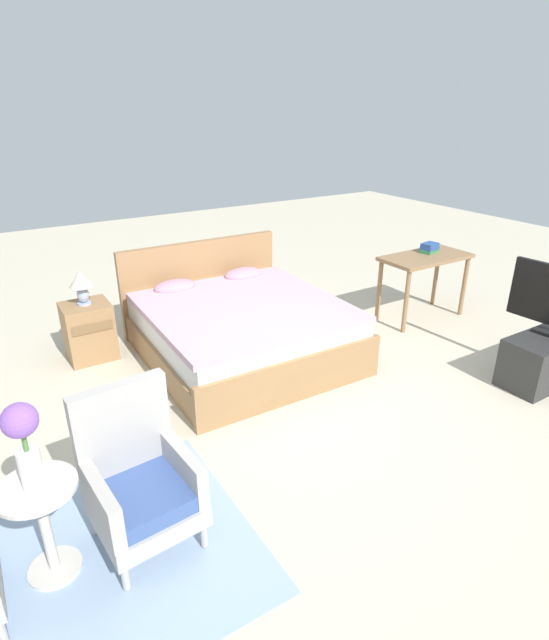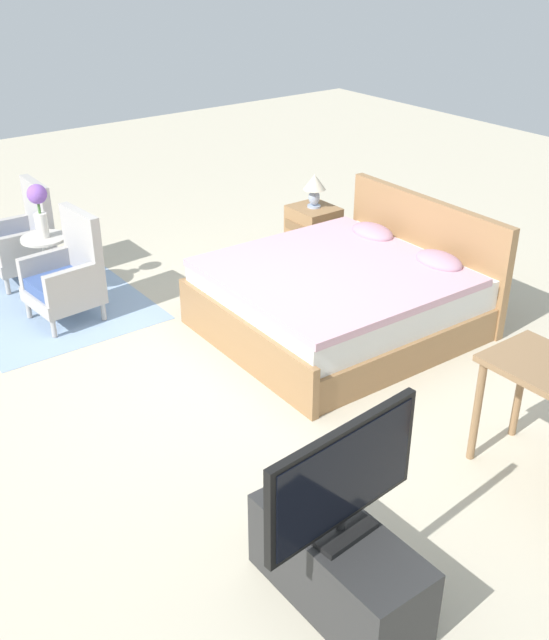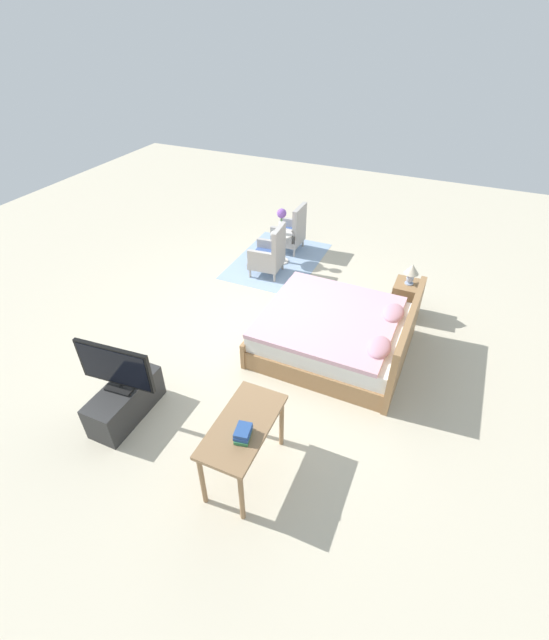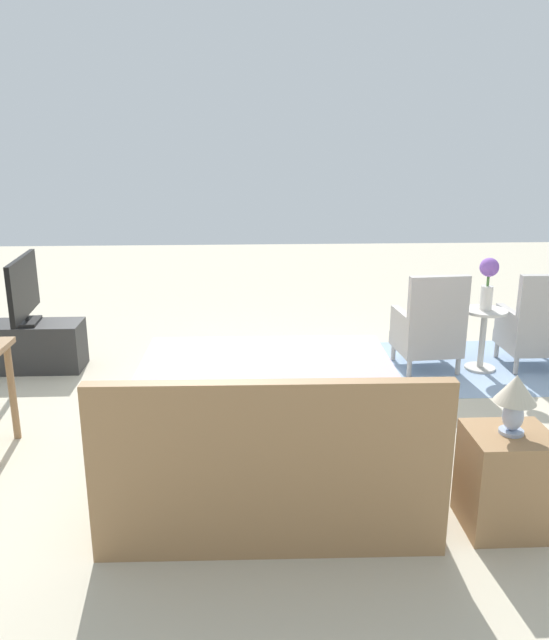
# 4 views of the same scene
# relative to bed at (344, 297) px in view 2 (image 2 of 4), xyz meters

# --- Properties ---
(ground_plane) EXTENTS (16.00, 16.00, 0.00)m
(ground_plane) POSITION_rel_bed_xyz_m (-0.01, -1.04, -0.30)
(ground_plane) COLOR beige
(floor_rug) EXTENTS (2.10, 1.50, 0.01)m
(floor_rug) POSITION_rel_bed_xyz_m (-2.06, -1.79, -0.29)
(floor_rug) COLOR #8EA8C6
(floor_rug) RESTS_ON ground_plane
(bed) EXTENTS (1.83, 2.02, 0.96)m
(bed) POSITION_rel_bed_xyz_m (0.00, 0.00, 0.00)
(bed) COLOR #997047
(bed) RESTS_ON ground_plane
(armchair_by_window_left) EXTENTS (0.54, 0.54, 0.92)m
(armchair_by_window_left) POSITION_rel_bed_xyz_m (-2.56, -1.73, 0.08)
(armchair_by_window_left) COLOR #ADA8A3
(armchair_by_window_left) RESTS_ON floor_rug
(armchair_by_window_right) EXTENTS (0.58, 0.58, 0.92)m
(armchair_by_window_right) POSITION_rel_bed_xyz_m (-1.55, -1.73, 0.08)
(armchair_by_window_right) COLOR #ADA8A3
(armchair_by_window_right) RESTS_ON floor_rug
(side_table) EXTENTS (0.40, 0.40, 0.58)m
(side_table) POSITION_rel_bed_xyz_m (-2.06, -1.71, 0.06)
(side_table) COLOR beige
(side_table) RESTS_ON ground_plane
(flower_vase) EXTENTS (0.17, 0.17, 0.48)m
(flower_vase) POSITION_rel_bed_xyz_m (-2.06, -1.71, 0.57)
(flower_vase) COLOR silver
(flower_vase) RESTS_ON side_table
(nightstand) EXTENTS (0.44, 0.41, 0.57)m
(nightstand) POSITION_rel_bed_xyz_m (-1.27, 0.72, -0.02)
(nightstand) COLOR #997047
(nightstand) RESTS_ON ground_plane
(table_lamp) EXTENTS (0.22, 0.22, 0.33)m
(table_lamp) POSITION_rel_bed_xyz_m (-1.27, 0.72, 0.48)
(table_lamp) COLOR #9EADC6
(table_lamp) RESTS_ON nightstand
(tv_stand) EXTENTS (0.96, 0.40, 0.45)m
(tv_stand) POSITION_rel_bed_xyz_m (2.13, -1.92, -0.08)
(tv_stand) COLOR #2D2D2D
(tv_stand) RESTS_ON ground_plane
(tv_flatscreen) EXTENTS (0.23, 0.92, 0.61)m
(tv_flatscreen) POSITION_rel_bed_xyz_m (2.13, -1.92, 0.47)
(tv_flatscreen) COLOR black
(tv_flatscreen) RESTS_ON tv_stand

